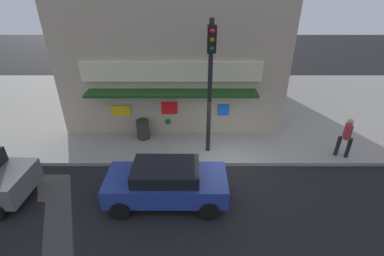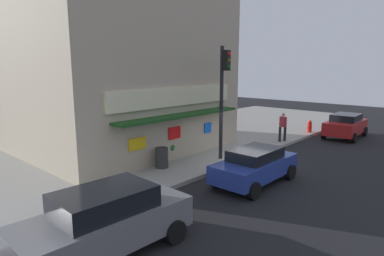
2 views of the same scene
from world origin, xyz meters
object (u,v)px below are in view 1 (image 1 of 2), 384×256
pedestrian (346,136)px  parked_car_blue (166,182)px  potted_plant_by_window (118,119)px  potted_plant_by_doorway (168,119)px  traffic_light (210,74)px  trash_can (143,129)px

pedestrian → parked_car_blue: bearing=-161.1°
potted_plant_by_window → parked_car_blue: parked_car_blue is taller
potted_plant_by_doorway → pedestrian: bearing=-17.1°
potted_plant_by_doorway → potted_plant_by_window: bearing=178.0°
parked_car_blue → pedestrian: bearing=18.9°
pedestrian → potted_plant_by_doorway: bearing=162.9°
potted_plant_by_doorway → potted_plant_by_window: potted_plant_by_window is taller
traffic_light → pedestrian: (5.67, -0.35, -2.53)m
trash_can → pedestrian: size_ratio=0.52×
potted_plant_by_doorway → parked_car_blue: 4.80m
potted_plant_by_doorway → traffic_light: bearing=-46.6°
trash_can → potted_plant_by_doorway: 1.41m
pedestrian → potted_plant_by_window: pedestrian is taller
trash_can → potted_plant_by_window: potted_plant_by_window is taller
pedestrian → parked_car_blue: pedestrian is taller
potted_plant_by_window → parked_car_blue: size_ratio=0.25×
trash_can → potted_plant_by_window: (-1.34, 0.89, 0.12)m
traffic_light → potted_plant_by_doorway: 3.98m
traffic_light → potted_plant_by_window: (-4.34, 2.05, -2.92)m
trash_can → potted_plant_by_window: bearing=146.5°
traffic_light → potted_plant_by_doorway: bearing=133.4°
pedestrian → potted_plant_by_window: 10.31m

